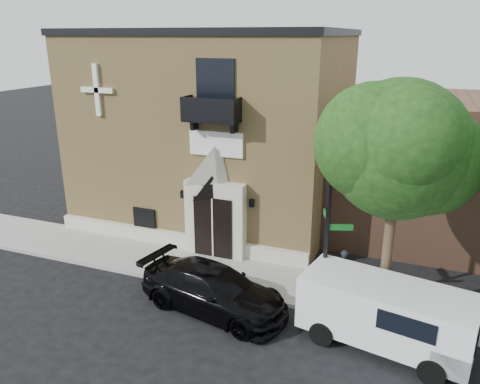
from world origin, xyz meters
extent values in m
plane|color=black|center=(0.00, 0.00, 0.00)|extent=(120.00, 120.00, 0.00)
cube|color=gray|center=(1.00, 1.50, 0.07)|extent=(42.00, 3.00, 0.15)
cube|color=tan|center=(-3.00, 8.00, 4.50)|extent=(12.00, 10.00, 9.00)
cube|color=black|center=(-3.00, 8.00, 9.15)|extent=(12.20, 10.20, 0.30)
cube|color=beige|center=(-3.00, 2.88, 0.45)|extent=(12.00, 0.30, 0.60)
cube|color=beige|center=(-1.00, 2.75, 1.75)|extent=(2.60, 0.55, 3.20)
pyramid|color=beige|center=(-1.00, 2.75, 4.10)|extent=(2.60, 0.55, 1.50)
cube|color=black|center=(-1.00, 2.46, 1.45)|extent=(1.70, 0.06, 2.60)
cube|color=beige|center=(-1.00, 2.42, 1.45)|extent=(0.06, 0.04, 2.60)
cube|color=white|center=(-1.00, 2.94, 4.90)|extent=(2.30, 0.10, 1.00)
cube|color=black|center=(-1.00, 2.55, 5.90)|extent=(2.20, 0.90, 0.10)
cube|color=black|center=(-1.00, 2.12, 6.35)|extent=(2.20, 0.06, 0.90)
cube|color=black|center=(-2.05, 2.55, 6.35)|extent=(0.06, 0.90, 0.90)
cube|color=black|center=(0.05, 2.55, 6.35)|extent=(0.06, 0.90, 0.90)
cube|color=black|center=(-1.00, 2.97, 7.10)|extent=(1.60, 0.08, 2.20)
cube|color=white|center=(-6.50, 2.92, 6.80)|extent=(0.22, 0.14, 2.20)
cube|color=white|center=(-6.50, 2.92, 6.80)|extent=(1.60, 0.14, 0.22)
cube|color=black|center=(-4.60, 2.95, 1.15)|extent=(1.10, 0.10, 1.00)
cube|color=#FF441C|center=(-4.60, 2.98, 1.15)|extent=(0.85, 0.06, 0.75)
cube|color=black|center=(-2.55, 2.88, 2.60)|extent=(0.18, 0.18, 0.32)
cube|color=black|center=(0.55, 2.88, 2.60)|extent=(0.18, 0.18, 0.32)
cylinder|color=#38281C|center=(6.00, 0.45, 2.25)|extent=(0.32, 0.32, 4.20)
sphere|color=#14360E|center=(6.00, 0.45, 5.82)|extent=(4.20, 4.20, 4.20)
sphere|color=#14360E|center=(6.80, 0.75, 5.52)|extent=(3.36, 3.36, 3.36)
sphere|color=#14360E|center=(5.30, 0.25, 6.02)|extent=(3.57, 3.57, 3.57)
sphere|color=#14360E|center=(6.20, -0.25, 6.22)|extent=(3.15, 3.15, 3.15)
imported|color=black|center=(0.56, -1.01, 0.78)|extent=(5.70, 3.20, 1.56)
cube|color=white|center=(6.18, -0.98, 1.20)|extent=(5.29, 2.95, 1.70)
cube|color=white|center=(8.14, -1.38, 0.70)|extent=(1.37, 2.15, 0.70)
cube|color=black|center=(8.53, -1.46, 1.50)|extent=(0.63, 1.72, 0.70)
cube|color=black|center=(6.77, -2.13, 1.55)|extent=(1.57, 0.36, 0.60)
cylinder|color=black|center=(4.43, -1.59, 0.38)|extent=(0.79, 0.40, 0.76)
cylinder|color=black|center=(4.81, 0.26, 0.38)|extent=(0.79, 0.40, 0.76)
cylinder|color=black|center=(7.56, -2.23, 0.38)|extent=(0.79, 0.40, 0.76)
cylinder|color=black|center=(7.94, -0.37, 0.38)|extent=(0.79, 0.40, 0.76)
cylinder|color=black|center=(4.08, 0.24, 3.03)|extent=(0.15, 0.15, 5.76)
cube|color=#0F581A|center=(4.49, 0.38, 3.12)|extent=(0.78, 0.30, 0.21)
cube|color=#0F581A|center=(3.94, 0.65, 3.36)|extent=(0.30, 0.78, 0.21)
cylinder|color=#BC1839|center=(4.38, 0.60, 0.19)|extent=(0.40, 0.40, 0.09)
cylinder|color=#BC1839|center=(4.38, 0.60, 0.55)|extent=(0.29, 0.29, 0.61)
sphere|color=#BC1839|center=(4.38, 0.60, 0.89)|extent=(0.29, 0.29, 0.29)
cylinder|color=#BC1839|center=(4.38, 0.60, 0.60)|extent=(0.50, 0.13, 0.13)
cube|color=#0E3618|center=(6.85, 0.36, 0.67)|extent=(1.82, 1.17, 1.05)
cube|color=black|center=(6.85, 0.36, 1.24)|extent=(1.88, 1.22, 0.11)
imported|color=#486632|center=(-0.64, 2.72, 0.50)|extent=(0.65, 0.57, 0.70)
imported|color=black|center=(4.55, 1.44, 0.99)|extent=(0.73, 0.62, 1.69)
camera|label=1|loc=(6.43, -13.83, 9.03)|focal=35.00mm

